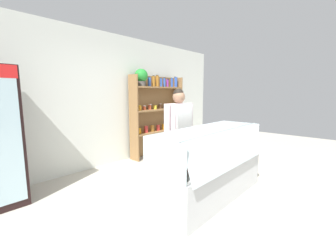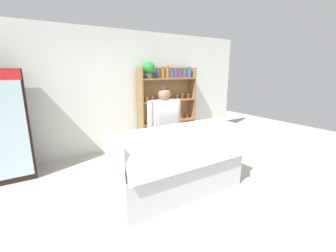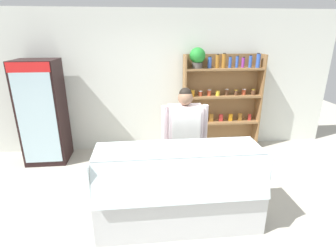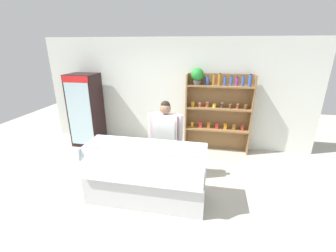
% 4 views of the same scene
% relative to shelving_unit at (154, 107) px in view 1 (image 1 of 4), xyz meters
% --- Properties ---
extents(ground_plane, '(12.00, 12.00, 0.00)m').
position_rel_shelving_unit_xyz_m(ground_plane, '(-1.02, -2.12, -1.17)').
color(ground_plane, '#B7B2A3').
extents(back_wall, '(6.80, 0.10, 2.70)m').
position_rel_shelving_unit_xyz_m(back_wall, '(-1.02, 0.22, 0.18)').
color(back_wall, silver).
rests_on(back_wall, ground).
extents(shelving_unit, '(1.54, 0.30, 2.02)m').
position_rel_shelving_unit_xyz_m(shelving_unit, '(0.00, 0.00, 0.00)').
color(shelving_unit, olive).
rests_on(shelving_unit, ground).
extents(deli_display_case, '(1.97, 0.74, 1.01)m').
position_rel_shelving_unit_xyz_m(deli_display_case, '(-1.10, -2.22, -0.86)').
color(deli_display_case, silver).
rests_on(deli_display_case, ground).
extents(shop_clerk, '(0.66, 0.25, 1.57)m').
position_rel_shelving_unit_xyz_m(shop_clerk, '(-0.90, -1.49, -0.24)').
color(shop_clerk, '#4C4233').
rests_on(shop_clerk, ground).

